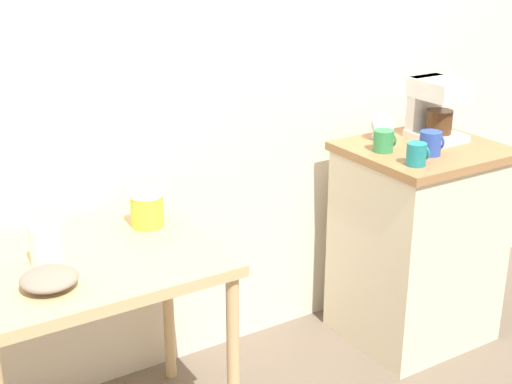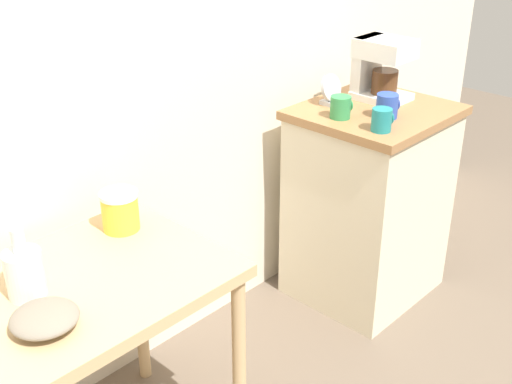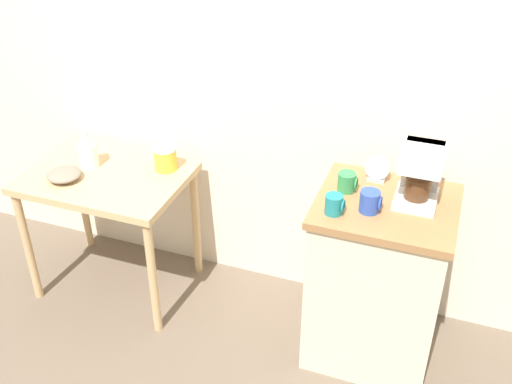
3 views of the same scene
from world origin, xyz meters
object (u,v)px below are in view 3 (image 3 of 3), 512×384
Objects in this scene: bowl_stoneware at (64,175)px; mug_tall_green at (347,182)px; mug_dark_teal at (334,204)px; canister_enamel at (165,158)px; glass_carafe_vase at (88,154)px; mug_blue at (370,202)px; coffee_maker at (420,171)px; table_clock at (377,170)px.

mug_tall_green is (1.42, 0.16, 0.16)m from bowl_stoneware.
mug_dark_teal is (-0.01, -0.20, -0.00)m from mug_tall_green.
mug_tall_green reaches higher than bowl_stoneware.
bowl_stoneware is 1.34× the size of canister_enamel.
glass_carafe_vase is at bearing 179.61° from mug_tall_green.
bowl_stoneware is at bearing -104.73° from glass_carafe_vase.
bowl_stoneware is at bearing -179.13° from mug_blue.
canister_enamel is at bearing 172.83° from mug_tall_green.
coffee_maker is 2.93× the size of mug_tall_green.
glass_carafe_vase is 2.15× the size of mug_blue.
glass_carafe_vase is 1.39m from mug_tall_green.
table_clock is at bearing 0.50° from canister_enamel.
mug_blue is (1.12, -0.26, 0.13)m from canister_enamel.
table_clock is (1.49, 0.12, 0.13)m from glass_carafe_vase.
bowl_stoneware is 1.98× the size of mug_dark_teal.
glass_carafe_vase is 2.35× the size of mug_dark_teal.
mug_blue is at bearing -45.54° from mug_tall_green.
glass_carafe_vase is at bearing 171.35° from mug_dark_teal.
bowl_stoneware is 1.44m from mug_tall_green.
coffee_maker is at bearing -4.01° from canister_enamel.
coffee_maker is at bearing -27.01° from table_clock.
canister_enamel is 1.04m from mug_dark_teal.
glass_carafe_vase is 1.52m from mug_blue.
bowl_stoneware is 1.96× the size of mug_tall_green.
coffee_maker is (1.69, 0.02, 0.22)m from glass_carafe_vase.
table_clock reaches higher than bowl_stoneware.
coffee_maker is at bearing 6.25° from mug_tall_green.
table_clock is (0.12, 0.33, 0.01)m from mug_dark_teal.
coffee_maker is (1.73, 0.19, 0.26)m from bowl_stoneware.
bowl_stoneware is at bearing 178.22° from mug_dark_teal.
mug_dark_teal is at bearing -18.32° from canister_enamel.
coffee_maker is (1.29, -0.09, 0.23)m from canister_enamel.
coffee_maker is 0.40m from mug_dark_teal.
mug_tall_green reaches higher than canister_enamel.
table_clock is at bearing 152.99° from coffee_maker.
mug_blue is at bearing 0.87° from bowl_stoneware.
coffee_maker reaches higher than mug_dark_teal.
mug_tall_green is at bearing -7.17° from canister_enamel.
coffee_maker reaches higher than mug_blue.
canister_enamel is 1.46× the size of mug_tall_green.
mug_blue is at bearing 25.91° from mug_dark_teal.
mug_dark_teal is (-0.14, -0.07, -0.00)m from mug_blue.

